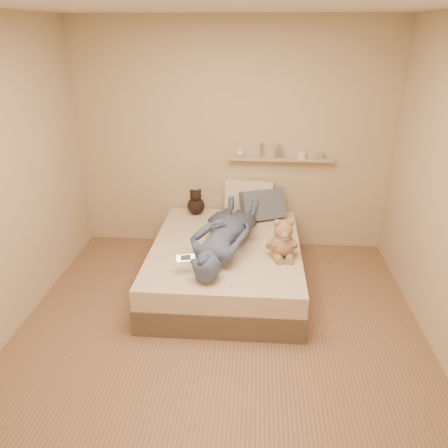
# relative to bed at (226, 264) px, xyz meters

# --- Properties ---
(room) EXTENTS (3.80, 3.80, 3.80)m
(room) POSITION_rel_bed_xyz_m (0.00, -0.93, 1.08)
(room) COLOR #8B6547
(room) RESTS_ON ground
(bed) EXTENTS (1.50, 1.90, 0.45)m
(bed) POSITION_rel_bed_xyz_m (0.00, 0.00, 0.00)
(bed) COLOR brown
(bed) RESTS_ON floor
(game_console) EXTENTS (0.18, 0.11, 0.06)m
(game_console) POSITION_rel_bed_xyz_m (-0.32, -0.59, 0.37)
(game_console) COLOR silver
(game_console) RESTS_ON bed
(teddy_bear) EXTENTS (0.32, 0.32, 0.40)m
(teddy_bear) POSITION_rel_bed_xyz_m (0.55, -0.22, 0.39)
(teddy_bear) COLOR #AA7B5D
(teddy_bear) RESTS_ON bed
(dark_plush) EXTENTS (0.20, 0.20, 0.31)m
(dark_plush) POSITION_rel_bed_xyz_m (-0.41, 0.77, 0.36)
(dark_plush) COLOR black
(dark_plush) RESTS_ON bed
(pillow_cream) EXTENTS (0.57, 0.28, 0.42)m
(pillow_cream) POSITION_rel_bed_xyz_m (0.21, 0.83, 0.43)
(pillow_cream) COLOR beige
(pillow_cream) RESTS_ON bed
(pillow_grey) EXTENTS (0.56, 0.43, 0.37)m
(pillow_grey) POSITION_rel_bed_xyz_m (0.37, 0.69, 0.40)
(pillow_grey) COLOR slate
(pillow_grey) RESTS_ON bed
(person) EXTENTS (0.82, 1.56, 0.36)m
(person) POSITION_rel_bed_xyz_m (-0.01, -0.10, 0.40)
(person) COLOR #46546E
(person) RESTS_ON bed
(wall_shelf) EXTENTS (1.20, 0.12, 0.03)m
(wall_shelf) POSITION_rel_bed_xyz_m (0.55, 0.91, 0.88)
(wall_shelf) COLOR tan
(wall_shelf) RESTS_ON wall_back
(shelf_bottles) EXTENTS (0.99, 0.10, 0.17)m
(shelf_bottles) POSITION_rel_bed_xyz_m (0.47, 0.91, 0.95)
(shelf_bottles) COLOR silver
(shelf_bottles) RESTS_ON wall_shelf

